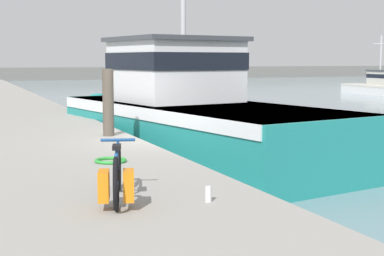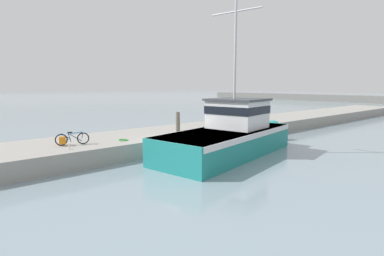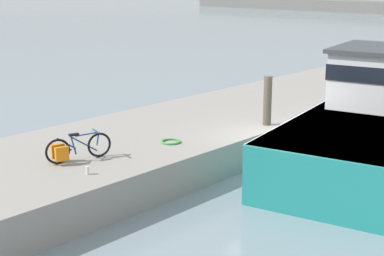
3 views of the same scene
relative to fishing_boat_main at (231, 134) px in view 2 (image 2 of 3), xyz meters
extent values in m
plane|color=gray|center=(-1.51, -2.66, -1.19)|extent=(320.00, 320.00, 0.00)
cube|color=gray|center=(-4.71, -2.66, -0.72)|extent=(5.09, 80.00, 0.94)
cube|color=teal|center=(0.09, -0.49, -0.45)|extent=(5.36, 10.16, 1.47)
cone|color=teal|center=(-0.99, 5.10, -0.45)|extent=(1.70, 1.97, 1.40)
cube|color=silver|center=(0.09, -0.49, 0.14)|extent=(5.39, 9.98, 0.29)
cube|color=silver|center=(-0.13, 0.70, 1.11)|extent=(3.35, 3.27, 1.64)
cube|color=black|center=(-0.13, 0.70, 1.40)|extent=(3.41, 3.34, 0.46)
cube|color=#3D4247|center=(-0.13, 0.70, 1.99)|extent=(3.61, 3.53, 0.12)
cylinder|color=#B2B2B7|center=(-0.06, 0.29, 5.32)|extent=(0.14, 0.14, 6.54)
cylinder|color=#B2B2B7|center=(-0.06, 0.29, 6.96)|extent=(3.19, 0.71, 0.10)
torus|color=black|center=(-4.17, -8.31, 0.06)|extent=(0.23, 0.61, 0.62)
torus|color=black|center=(-3.87, -7.29, 0.06)|extent=(0.23, 0.61, 0.62)
cylinder|color=navy|center=(-4.12, -8.15, -0.01)|extent=(0.13, 0.35, 0.17)
cylinder|color=navy|center=(-4.06, -7.93, 0.15)|extent=(0.07, 0.15, 0.47)
cylinder|color=navy|center=(-4.11, -8.09, 0.22)|extent=(0.17, 0.46, 0.35)
cylinder|color=navy|center=(-3.98, -7.67, 0.15)|extent=(0.22, 0.65, 0.48)
cylinder|color=navy|center=(-3.97, -7.62, 0.38)|extent=(0.19, 0.53, 0.05)
cylinder|color=navy|center=(-3.88, -7.32, 0.22)|extent=(0.06, 0.10, 0.32)
cylinder|color=navy|center=(-3.89, -7.36, 0.42)|extent=(0.43, 0.16, 0.04)
cube|color=black|center=(-4.05, -7.91, 0.42)|extent=(0.16, 0.26, 0.05)
cube|color=orange|center=(-4.29, -8.22, 0.03)|extent=(0.20, 0.34, 0.34)
cube|color=orange|center=(-4.02, -8.30, 0.03)|extent=(0.20, 0.34, 0.34)
cylinder|color=#51473D|center=(-2.67, -1.87, 0.50)|extent=(0.25, 0.25, 1.49)
torus|color=green|center=(-3.46, -5.19, -0.22)|extent=(0.53, 0.53, 0.05)
cylinder|color=silver|center=(-3.04, -8.31, -0.15)|extent=(0.08, 0.08, 0.19)
camera|label=1|loc=(-5.78, -14.62, 1.44)|focal=55.00mm
camera|label=2|loc=(11.66, -13.08, 2.84)|focal=28.00mm
camera|label=3|loc=(7.16, -16.03, 4.14)|focal=55.00mm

